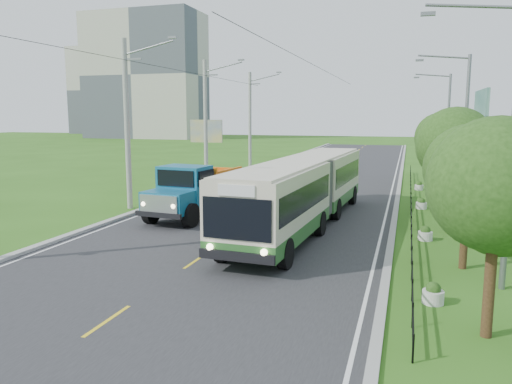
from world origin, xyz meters
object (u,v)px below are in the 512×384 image
at_px(billboard_left, 206,135).
at_px(planter_front, 433,294).
at_px(billboard_right, 480,119).
at_px(pole_near, 128,124).
at_px(tree_back, 436,139).
at_px(pole_far, 250,120).
at_px(pole_mid, 206,121).
at_px(planter_mid, 421,204).
at_px(tree_front, 498,192).
at_px(planter_far, 419,186).
at_px(planter_near, 425,234).
at_px(tree_second, 470,173).
at_px(tree_fourth, 447,150).
at_px(streetlight_near, 508,138).
at_px(streetlight_mid, 463,127).
at_px(bus, 303,187).
at_px(dump_truck, 194,187).
at_px(streetlight_far, 446,123).
at_px(tree_fifth, 441,140).
at_px(tree_third, 456,150).

bearing_deg(billboard_left, planter_front, -55.16).
distance_m(planter_front, billboard_right, 22.88).
distance_m(pole_near, billboard_left, 15.10).
bearing_deg(tree_back, pole_far, 159.26).
bearing_deg(pole_mid, billboard_left, 112.42).
bearing_deg(planter_mid, tree_front, -85.98).
bearing_deg(planter_far, pole_near, -142.37).
bearing_deg(planter_near, pole_far, 121.99).
relative_size(tree_second, tree_fourth, 0.98).
bearing_deg(planter_front, streetlight_near, 44.40).
bearing_deg(streetlight_near, planter_mid, 98.30).
xyz_separation_m(tree_front, streetlight_mid, (0.79, 17.86, 1.18)).
height_order(streetlight_near, bus, streetlight_near).
bearing_deg(tree_front, pole_mid, 126.09).
height_order(streetlight_near, planter_near, streetlight_near).
bearing_deg(billboard_left, bus, -54.01).
distance_m(tree_fourth, planter_far, 8.62).
distance_m(tree_front, streetlight_near, 4.11).
relative_size(pole_mid, planter_front, 14.93).
bearing_deg(dump_truck, pole_near, 171.96).
height_order(streetlight_far, planter_far, streetlight_far).
bearing_deg(planter_mid, planter_front, -90.00).
distance_m(tree_second, tree_fifth, 18.00).
xyz_separation_m(planter_far, bus, (-5.87, -14.84, 1.73)).
xyz_separation_m(tree_fourth, planter_far, (-1.26, 7.86, -3.30)).
bearing_deg(tree_second, billboard_left, 131.52).
bearing_deg(tree_second, planter_mid, 96.05).
height_order(tree_third, planter_front, tree_third).
xyz_separation_m(tree_third, billboard_right, (2.44, 11.86, 1.36)).
relative_size(pole_near, tree_back, 1.82).
distance_m(tree_second, streetlight_near, 2.67).
distance_m(planter_mid, billboard_left, 20.99).
relative_size(pole_mid, streetlight_far, 1.10).
relative_size(planter_front, billboard_right, 0.09).
distance_m(tree_front, planter_front, 4.10).
height_order(tree_fourth, planter_far, tree_fourth).
distance_m(planter_front, dump_truck, 15.67).
bearing_deg(dump_truck, planter_mid, 33.10).
xyz_separation_m(tree_fourth, planter_mid, (-1.26, -0.14, -3.30)).
height_order(tree_front, tree_fourth, tree_front).
relative_size(pole_far, streetlight_near, 1.10).
xyz_separation_m(pole_mid, tree_fourth, (18.12, -6.86, -1.51)).
bearing_deg(pole_far, tree_third, -53.91).
xyz_separation_m(streetlight_far, planter_mid, (-2.04, -14.00, -4.62)).
distance_m(pole_far, billboard_left, 9.17).
distance_m(pole_mid, tree_fifth, 18.18).
height_order(pole_mid, tree_second, pole_mid).
bearing_deg(tree_second, tree_third, 90.00).
xyz_separation_m(billboard_left, dump_truck, (5.97, -16.19, -2.21)).
bearing_deg(tree_fifth, planter_near, -95.08).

